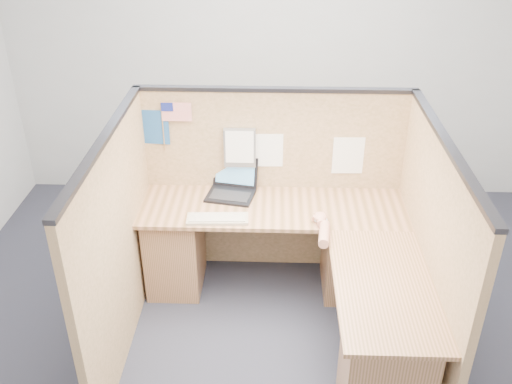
{
  "coord_description": "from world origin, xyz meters",
  "views": [
    {
      "loc": [
        0.0,
        -2.91,
        2.9
      ],
      "look_at": [
        -0.12,
        0.5,
        0.95
      ],
      "focal_mm": 40.0,
      "sensor_mm": 36.0,
      "label": 1
    }
  ],
  "objects_px": {
    "l_desk": "(298,277)",
    "keyboard": "(218,219)",
    "laptop": "(231,185)",
    "mouse": "(320,220)"
  },
  "relations": [
    {
      "from": "l_desk",
      "to": "keyboard",
      "type": "xyz_separation_m",
      "value": [
        -0.57,
        0.19,
        0.35
      ]
    },
    {
      "from": "keyboard",
      "to": "mouse",
      "type": "bearing_deg",
      "value": -2.61
    },
    {
      "from": "l_desk",
      "to": "laptop",
      "type": "xyz_separation_m",
      "value": [
        -0.51,
        0.59,
        0.4
      ]
    },
    {
      "from": "l_desk",
      "to": "keyboard",
      "type": "bearing_deg",
      "value": 161.69
    },
    {
      "from": "keyboard",
      "to": "laptop",
      "type": "bearing_deg",
      "value": 78.07
    },
    {
      "from": "mouse",
      "to": "keyboard",
      "type": "bearing_deg",
      "value": -180.0
    },
    {
      "from": "l_desk",
      "to": "mouse",
      "type": "relative_size",
      "value": 18.3
    },
    {
      "from": "laptop",
      "to": "mouse",
      "type": "bearing_deg",
      "value": -20.65
    },
    {
      "from": "mouse",
      "to": "l_desk",
      "type": "bearing_deg",
      "value": -127.93
    },
    {
      "from": "keyboard",
      "to": "mouse",
      "type": "relative_size",
      "value": 4.13
    }
  ]
}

